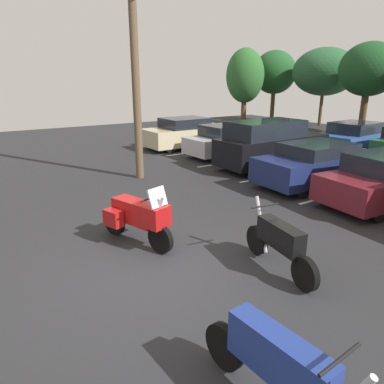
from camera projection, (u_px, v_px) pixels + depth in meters
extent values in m
cube|color=#262628|center=(147.00, 269.00, 6.99)|extent=(44.00, 44.00, 0.10)
cylinder|color=black|center=(160.00, 239.00, 7.46)|extent=(0.64, 0.31, 0.63)
cylinder|color=black|center=(114.00, 222.00, 8.35)|extent=(0.64, 0.31, 0.63)
cube|color=#A51414|center=(135.00, 211.00, 7.77)|extent=(1.18, 0.73, 0.50)
cylinder|color=#B2B2B7|center=(156.00, 219.00, 7.41)|extent=(0.50, 0.23, 1.10)
cylinder|color=black|center=(152.00, 198.00, 7.32)|extent=(0.23, 0.60, 0.04)
cube|color=#A51414|center=(156.00, 216.00, 7.37)|extent=(0.57, 0.59, 0.45)
cube|color=#B2C1CC|center=(157.00, 197.00, 7.21)|extent=(0.29, 0.47, 0.39)
cube|color=#A51414|center=(136.00, 210.00, 8.26)|extent=(0.49, 0.37, 0.36)
cube|color=#A51414|center=(113.00, 218.00, 7.76)|extent=(0.49, 0.37, 0.36)
cylinder|color=black|center=(224.00, 346.00, 4.49)|extent=(0.61, 0.17, 0.60)
cube|color=navy|center=(279.00, 357.00, 3.72)|extent=(1.27, 0.39, 0.53)
cylinder|color=black|center=(340.00, 359.00, 3.10)|extent=(0.08, 0.62, 0.04)
cylinder|color=black|center=(257.00, 240.00, 7.43)|extent=(0.62, 0.21, 0.61)
cylinder|color=black|center=(305.00, 274.00, 6.14)|extent=(0.62, 0.21, 0.61)
cube|color=black|center=(280.00, 236.00, 6.66)|extent=(1.14, 0.47, 0.46)
cylinder|color=#B2B2B7|center=(261.00, 224.00, 7.20)|extent=(0.50, 0.15, 1.09)
cylinder|color=black|center=(265.00, 206.00, 7.01)|extent=(0.13, 0.62, 0.04)
cube|color=silver|center=(179.00, 143.00, 20.27)|extent=(0.12, 4.61, 0.01)
cube|color=silver|center=(206.00, 151.00, 18.11)|extent=(0.12, 4.61, 0.01)
cube|color=silver|center=(241.00, 161.00, 15.94)|extent=(0.12, 4.61, 0.01)
cube|color=silver|center=(286.00, 174.00, 13.78)|extent=(0.12, 4.61, 0.01)
cube|color=silver|center=(348.00, 191.00, 11.61)|extent=(0.12, 4.61, 0.01)
cube|color=#C1B289|center=(188.00, 135.00, 18.86)|extent=(2.11, 4.75, 0.85)
cube|color=black|center=(185.00, 123.00, 18.55)|extent=(1.86, 2.32, 0.50)
cylinder|color=black|center=(203.00, 137.00, 20.47)|extent=(0.24, 0.63, 0.62)
cylinder|color=black|center=(221.00, 141.00, 19.17)|extent=(0.24, 0.63, 0.62)
cylinder|color=black|center=(154.00, 142.00, 18.74)|extent=(0.24, 0.63, 0.62)
cylinder|color=black|center=(171.00, 147.00, 17.44)|extent=(0.24, 0.63, 0.62)
cube|color=#B7B7BC|center=(231.00, 143.00, 16.88)|extent=(1.98, 4.54, 0.73)
cube|color=black|center=(225.00, 130.00, 16.49)|extent=(1.72, 2.08, 0.51)
cylinder|color=black|center=(243.00, 143.00, 18.38)|extent=(0.25, 0.69, 0.68)
cylinder|color=black|center=(265.00, 147.00, 17.21)|extent=(0.25, 0.69, 0.68)
cylinder|color=black|center=(196.00, 149.00, 16.70)|extent=(0.25, 0.69, 0.68)
cylinder|color=black|center=(216.00, 155.00, 15.54)|extent=(0.25, 0.69, 0.68)
cube|color=black|center=(272.00, 149.00, 14.65)|extent=(1.92, 4.92, 1.02)
cube|color=black|center=(266.00, 129.00, 14.16)|extent=(1.73, 3.13, 0.66)
cylinder|color=black|center=(285.00, 151.00, 16.26)|extent=(0.24, 0.71, 0.70)
cylinder|color=black|center=(313.00, 157.00, 15.06)|extent=(0.24, 0.71, 0.70)
cylinder|color=black|center=(229.00, 160.00, 14.49)|extent=(0.24, 0.71, 0.70)
cylinder|color=black|center=(255.00, 167.00, 13.28)|extent=(0.24, 0.71, 0.70)
cube|color=navy|center=(319.00, 166.00, 12.25)|extent=(1.98, 4.74, 0.81)
cube|color=black|center=(318.00, 149.00, 11.98)|extent=(1.77, 2.32, 0.41)
cylinder|color=black|center=(330.00, 164.00, 13.76)|extent=(0.24, 0.71, 0.71)
cylinder|color=black|center=(368.00, 173.00, 12.46)|extent=(0.24, 0.71, 0.71)
cylinder|color=black|center=(268.00, 175.00, 12.20)|extent=(0.24, 0.71, 0.71)
cylinder|color=black|center=(304.00, 187.00, 10.90)|extent=(0.24, 0.71, 0.71)
cylinder|color=black|center=(331.00, 192.00, 10.38)|extent=(0.27, 0.72, 0.71)
cylinder|color=black|center=(380.00, 208.00, 9.08)|extent=(0.27, 0.72, 0.71)
cube|color=#2D519E|center=(356.00, 140.00, 17.63)|extent=(2.29, 4.76, 0.77)
cube|color=black|center=(355.00, 127.00, 17.27)|extent=(1.91, 2.40, 0.51)
cylinder|color=black|center=(356.00, 140.00, 19.23)|extent=(0.28, 0.66, 0.64)
cylinder|color=black|center=(323.00, 147.00, 17.38)|extent=(0.28, 0.66, 0.64)
cylinder|color=black|center=(355.00, 152.00, 16.19)|extent=(0.28, 0.66, 0.64)
cylinder|color=black|center=(378.00, 155.00, 15.42)|extent=(0.27, 0.72, 0.70)
cylinder|color=brown|center=(136.00, 77.00, 12.16)|extent=(0.28, 0.28, 7.12)
cylinder|color=#4C3823|center=(272.00, 107.00, 30.77)|extent=(0.35, 0.35, 2.21)
ellipsoid|color=#1E4C23|center=(275.00, 72.00, 29.90)|extent=(3.55, 3.55, 3.51)
cylinder|color=#4C3823|center=(363.00, 116.00, 23.07)|extent=(0.42, 0.42, 2.39)
ellipsoid|color=#19421E|center=(369.00, 69.00, 22.21)|extent=(3.65, 3.65, 3.28)
cylinder|color=#4C3823|center=(243.00, 113.00, 28.57)|extent=(0.40, 0.40, 1.64)
ellipsoid|color=#285B28|center=(245.00, 76.00, 27.69)|extent=(2.93, 2.93, 4.09)
cylinder|color=#4C3823|center=(321.00, 111.00, 27.44)|extent=(0.24, 0.24, 2.22)
ellipsoid|color=#23512D|center=(325.00, 72.00, 26.58)|extent=(4.68, 4.68, 3.46)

